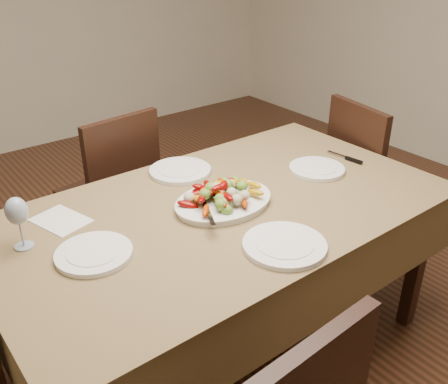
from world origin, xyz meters
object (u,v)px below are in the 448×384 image
at_px(dining_table, 224,282).
at_px(plate_far, 180,171).
at_px(chair_right, 376,181).
at_px(plate_left, 94,254).
at_px(plate_right, 317,169).
at_px(chair_far, 108,193).
at_px(wine_glass, 19,222).
at_px(plate_near, 284,245).
at_px(serving_platter, 224,203).

distance_m(dining_table, plate_far, 0.53).
height_order(chair_right, plate_far, chair_right).
bearing_deg(plate_left, dining_table, 0.58).
relative_size(chair_right, plate_right, 3.78).
distance_m(dining_table, plate_left, 0.68).
distance_m(chair_far, wine_glass, 1.02).
bearing_deg(plate_near, dining_table, 87.28).
bearing_deg(dining_table, chair_far, 96.22).
relative_size(dining_table, wine_glass, 8.98).
xyz_separation_m(dining_table, plate_right, (0.54, -0.00, 0.39)).
distance_m(chair_right, plate_right, 0.70).
bearing_deg(plate_left, plate_right, 0.17).
bearing_deg(plate_far, plate_right, -36.19).
relative_size(plate_right, wine_glass, 1.23).
distance_m(dining_table, chair_right, 1.18).
xyz_separation_m(serving_platter, plate_far, (0.03, 0.36, -0.00)).
xyz_separation_m(plate_right, plate_near, (-0.55, -0.36, 0.00)).
height_order(dining_table, plate_left, plate_left).
relative_size(serving_platter, plate_right, 1.61).
xyz_separation_m(chair_right, plate_left, (-1.73, -0.10, 0.29)).
height_order(plate_right, plate_near, same).
bearing_deg(plate_near, plate_left, 146.64).
relative_size(chair_far, plate_left, 3.66).
xyz_separation_m(dining_table, plate_left, (-0.56, -0.01, 0.39)).
bearing_deg(serving_platter, chair_far, 96.26).
relative_size(plate_far, wine_glass, 1.36).
bearing_deg(plate_left, serving_platter, 0.87).
height_order(dining_table, serving_platter, serving_platter).
height_order(plate_left, plate_right, same).
relative_size(plate_near, wine_glass, 1.43).
relative_size(plate_left, plate_near, 0.89).
height_order(plate_left, wine_glass, wine_glass).
height_order(chair_far, chair_right, same).
bearing_deg(plate_far, serving_platter, -95.10).
bearing_deg(wine_glass, plate_near, -38.15).
bearing_deg(chair_right, dining_table, 105.09).
relative_size(chair_far, wine_glass, 4.64).
distance_m(chair_right, wine_glass, 1.94).
bearing_deg(serving_platter, plate_right, -0.56).
bearing_deg(chair_far, plate_right, 118.24).
distance_m(plate_left, plate_near, 0.65).
bearing_deg(chair_far, plate_near, 86.80).
relative_size(chair_far, plate_far, 3.41).
bearing_deg(plate_right, wine_glass, 171.12).
relative_size(chair_right, wine_glass, 4.64).
bearing_deg(plate_left, plate_far, 32.09).
distance_m(plate_right, plate_far, 0.62).
bearing_deg(wine_glass, plate_right, -8.88).
bearing_deg(chair_right, plate_near, 121.55).
bearing_deg(serving_platter, plate_near, -92.76).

